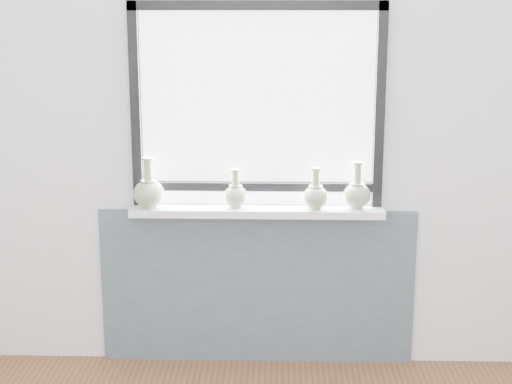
{
  "coord_description": "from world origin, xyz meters",
  "views": [
    {
      "loc": [
        0.11,
        -2.24,
        1.94
      ],
      "look_at": [
        0.0,
        1.55,
        1.02
      ],
      "focal_mm": 55.0,
      "sensor_mm": 36.0,
      "label": 1
    }
  ],
  "objects_px": {
    "vase_c": "(316,195)",
    "vase_d": "(357,194)",
    "vase_b": "(236,194)",
    "windowsill": "(257,211)",
    "vase_a": "(149,192)"
  },
  "relations": [
    {
      "from": "windowsill",
      "to": "vase_c",
      "type": "xyz_separation_m",
      "value": [
        0.3,
        -0.02,
        0.09
      ]
    },
    {
      "from": "vase_c",
      "to": "vase_d",
      "type": "relative_size",
      "value": 0.89
    },
    {
      "from": "vase_c",
      "to": "vase_b",
      "type": "bearing_deg",
      "value": 176.96
    },
    {
      "from": "vase_a",
      "to": "vase_c",
      "type": "xyz_separation_m",
      "value": [
        0.86,
        -0.0,
        -0.01
      ]
    },
    {
      "from": "vase_b",
      "to": "vase_c",
      "type": "height_order",
      "value": "vase_c"
    },
    {
      "from": "vase_a",
      "to": "vase_c",
      "type": "distance_m",
      "value": 0.86
    },
    {
      "from": "vase_a",
      "to": "vase_d",
      "type": "bearing_deg",
      "value": 1.16
    },
    {
      "from": "vase_a",
      "to": "vase_d",
      "type": "height_order",
      "value": "vase_a"
    },
    {
      "from": "vase_b",
      "to": "windowsill",
      "type": "bearing_deg",
      "value": 1.15
    },
    {
      "from": "windowsill",
      "to": "vase_a",
      "type": "xyz_separation_m",
      "value": [
        -0.56,
        -0.02,
        0.1
      ]
    },
    {
      "from": "vase_a",
      "to": "vase_b",
      "type": "distance_m",
      "value": 0.45
    },
    {
      "from": "vase_b",
      "to": "vase_a",
      "type": "bearing_deg",
      "value": -177.44
    },
    {
      "from": "vase_d",
      "to": "windowsill",
      "type": "bearing_deg",
      "value": 179.96
    },
    {
      "from": "vase_b",
      "to": "vase_d",
      "type": "distance_m",
      "value": 0.63
    },
    {
      "from": "vase_b",
      "to": "vase_c",
      "type": "xyz_separation_m",
      "value": [
        0.41,
        -0.02,
        0.0
      ]
    }
  ]
}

